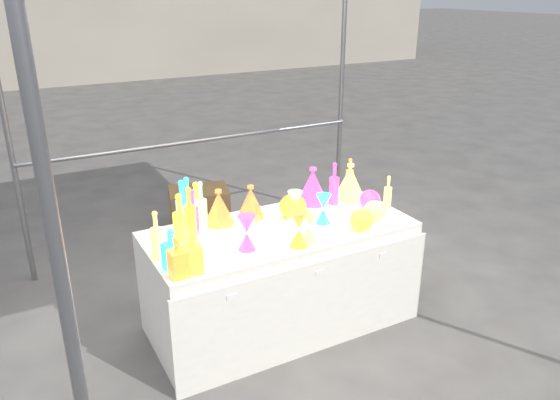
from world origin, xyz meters
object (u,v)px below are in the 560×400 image
decanter_0 (193,252)px  globe_0 (362,221)px  cardboard_box_closed (200,209)px  bottle_0 (197,206)px  display_table (281,277)px  lampshade_0 (219,207)px  hourglass_0 (299,229)px

decanter_0 → globe_0: size_ratio=1.56×
cardboard_box_closed → bottle_0: bottle_0 is taller
display_table → lampshade_0: bearing=141.3°
hourglass_0 → lampshade_0: 0.63m
cardboard_box_closed → hourglass_0: (-0.11, -2.12, 0.66)m
decanter_0 → lampshade_0: 0.68m
cardboard_box_closed → globe_0: size_ratio=3.49×
globe_0 → bottle_0: bearing=150.9°
globe_0 → lampshade_0: size_ratio=0.66×
display_table → lampshade_0: lampshade_0 is taller
bottle_0 → globe_0: bottle_0 is taller
display_table → globe_0: bearing=-31.4°
hourglass_0 → globe_0: 0.49m
globe_0 → decanter_0: bearing=-179.3°
display_table → decanter_0: bearing=-157.8°
bottle_0 → hourglass_0: bearing=-49.5°
hourglass_0 → lampshade_0: bearing=118.4°
display_table → hourglass_0: 0.57m
hourglass_0 → bottle_0: bearing=130.5°
hourglass_0 → lampshade_0: size_ratio=0.95×
lampshade_0 → hourglass_0: bearing=-47.0°
globe_0 → lampshade_0: lampshade_0 is taller
cardboard_box_closed → hourglass_0: size_ratio=2.41×
display_table → cardboard_box_closed: bearing=87.6°
bottle_0 → globe_0: bearing=-29.1°
cardboard_box_closed → decanter_0: decanter_0 is taller
bottle_0 → lampshade_0: size_ratio=1.36×
display_table → decanter_0: decanter_0 is taller
display_table → globe_0: globe_0 is taller
lampshade_0 → globe_0: bearing=-20.0°
hourglass_0 → globe_0: size_ratio=1.45×
cardboard_box_closed → hourglass_0: bearing=-78.0°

